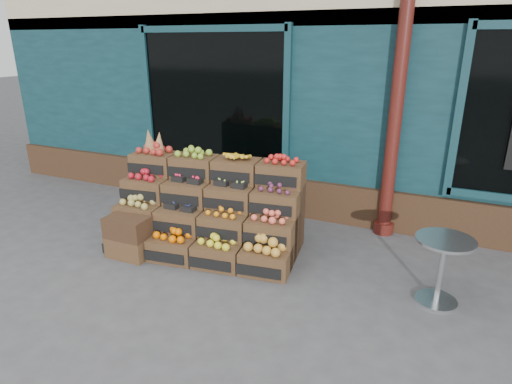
% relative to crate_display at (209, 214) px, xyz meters
% --- Properties ---
extents(ground, '(60.00, 60.00, 0.00)m').
position_rel_crate_display_xyz_m(ground, '(0.87, -0.68, -0.46)').
color(ground, '#454548').
rests_on(ground, ground).
extents(shop_facade, '(12.00, 6.24, 4.80)m').
position_rel_crate_display_xyz_m(shop_facade, '(0.87, 4.43, 1.94)').
color(shop_facade, '#0F2F36').
rests_on(shop_facade, ground).
extents(crate_display, '(2.50, 1.45, 1.49)m').
position_rel_crate_display_xyz_m(crate_display, '(0.00, 0.00, 0.00)').
color(crate_display, '#47301C').
rests_on(crate_display, ground).
extents(spare_crates, '(0.54, 0.38, 0.54)m').
position_rel_crate_display_xyz_m(spare_crates, '(-0.78, -0.67, -0.19)').
color(spare_crates, '#47301C').
rests_on(spare_crates, ground).
extents(bistro_table, '(0.58, 0.58, 0.73)m').
position_rel_crate_display_xyz_m(bistro_table, '(2.84, -0.19, -0.00)').
color(bistro_table, silver).
rests_on(bistro_table, ground).
extents(shopkeeper, '(0.87, 0.72, 2.06)m').
position_rel_crate_display_xyz_m(shopkeeper, '(-0.76, 1.95, 0.57)').
color(shopkeeper, '#185420').
rests_on(shopkeeper, ground).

